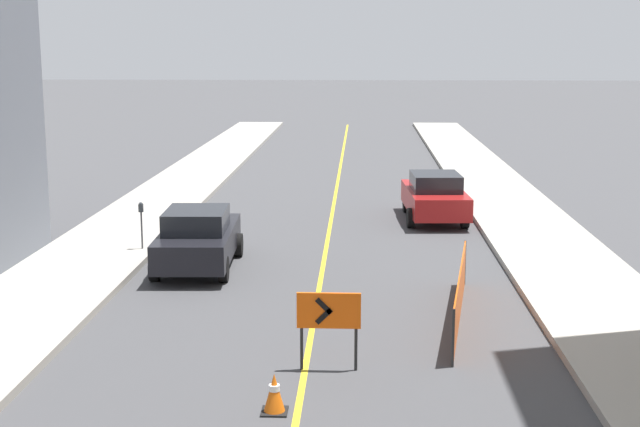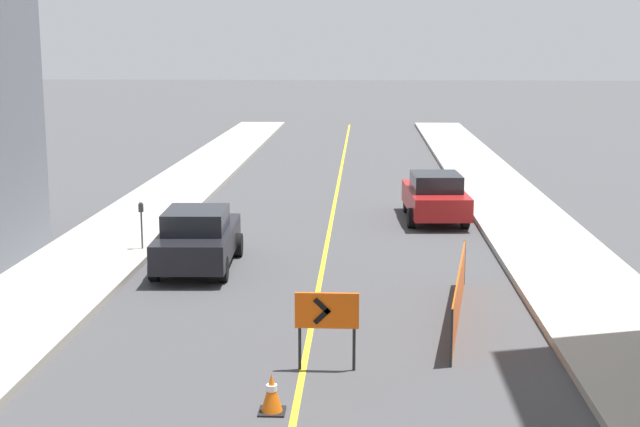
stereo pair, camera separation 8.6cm
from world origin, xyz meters
TOP-DOWN VIEW (x-y plane):
  - lane_stripe at (0.00, 34.32)m, footprint 0.12×68.65m
  - sidewalk_left at (-6.29, 34.32)m, footprint 3.16×68.65m
  - sidewalk_right at (6.29, 34.32)m, footprint 3.16×68.65m
  - traffic_cone_fourth at (-0.37, 17.33)m, footprint 0.42×0.42m
  - arrow_barricade_primary at (0.42, 19.25)m, footprint 1.14×0.08m
  - safety_mesh_fence at (3.08, 22.32)m, footprint 0.90×5.72m
  - parked_car_curb_near at (-3.23, 26.44)m, footprint 1.98×4.37m
  - parked_car_curb_mid at (3.43, 33.21)m, footprint 2.03×4.39m
  - parking_meter_far_curb at (-5.06, 27.90)m, footprint 0.12×0.11m

SIDE VIEW (x-z plane):
  - lane_stripe at x=0.00m, z-range 0.00..0.01m
  - sidewalk_left at x=-6.29m, z-range 0.00..0.17m
  - sidewalk_right at x=6.29m, z-range 0.00..0.17m
  - traffic_cone_fourth at x=-0.37m, z-range 0.00..0.64m
  - safety_mesh_fence at x=3.08m, z-range 0.00..1.09m
  - parked_car_curb_near at x=-3.23m, z-range 0.00..1.59m
  - parked_car_curb_mid at x=3.43m, z-range 0.00..1.59m
  - arrow_barricade_primary at x=0.42m, z-range 0.32..1.75m
  - parking_meter_far_curb at x=-5.06m, z-range 0.44..1.75m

